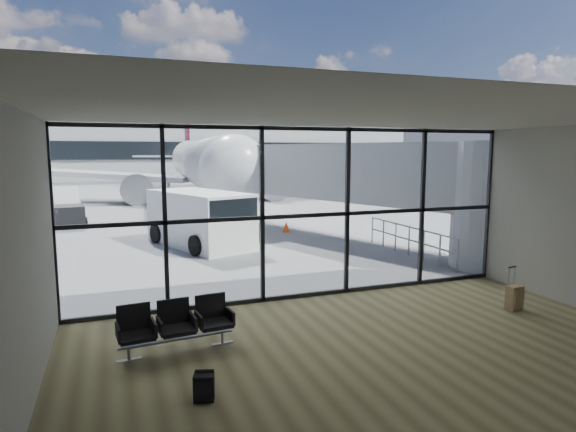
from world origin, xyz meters
TOP-DOWN VIEW (x-y plane):
  - ground at (0.00, 40.00)m, footprint 220.00×220.00m
  - lounge_shell at (0.00, -4.80)m, footprint 12.02×8.01m
  - glass_curtain_wall at (0.00, 0.00)m, footprint 12.10×0.12m
  - jet_bridge at (4.90, 7.07)m, footprint 8.00×16.50m
  - apron_railing at (5.60, 3.50)m, footprint 0.06×5.46m
  - far_terminal at (-0.59, 61.97)m, footprint 80.00×12.20m
  - tree_5 at (-15.00, 72.00)m, footprint 6.27×6.27m
  - seating_row at (-3.70, -2.31)m, footprint 2.21×0.81m
  - backpack at (-3.54, -4.48)m, footprint 0.36×0.35m
  - suitcase at (4.38, -2.78)m, footprint 0.43×0.34m
  - airliner at (2.34, 28.34)m, footprint 31.63×36.70m
  - service_van at (-1.36, 7.99)m, footprint 3.87×5.61m
  - belt_loader at (-6.97, 16.12)m, footprint 1.97×4.31m
  - traffic_cone_a at (2.16, 13.54)m, footprint 0.39×0.39m
  - traffic_cone_b at (-1.01, 10.44)m, footprint 0.47×0.47m
  - traffic_cone_c at (3.10, 10.06)m, footprint 0.37×0.37m

SIDE VIEW (x-z plane):
  - ground at x=0.00m, z-range 0.00..0.00m
  - backpack at x=-3.54m, z-range -0.01..0.46m
  - traffic_cone_c at x=3.10m, z-range -0.01..0.52m
  - traffic_cone_a at x=2.16m, z-range -0.01..0.54m
  - traffic_cone_b at x=-1.01m, z-range -0.02..0.65m
  - suitcase at x=4.38m, z-range -0.21..0.86m
  - seating_row at x=-3.70m, z-range 0.05..1.04m
  - belt_loader at x=-6.97m, z-range -0.32..1.61m
  - apron_railing at x=5.60m, z-range 0.16..1.27m
  - service_van at x=-1.36m, z-range 0.03..2.27m
  - glass_curtain_wall at x=0.00m, z-range 0.00..4.50m
  - lounge_shell at x=0.00m, z-range 0.40..4.91m
  - jet_bridge at x=4.90m, z-range 0.59..4.92m
  - airliner at x=2.34m, z-range -1.85..7.61m
  - far_terminal at x=-0.59m, z-range -1.29..9.71m
  - tree_5 at x=-15.00m, z-range 1.36..10.39m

